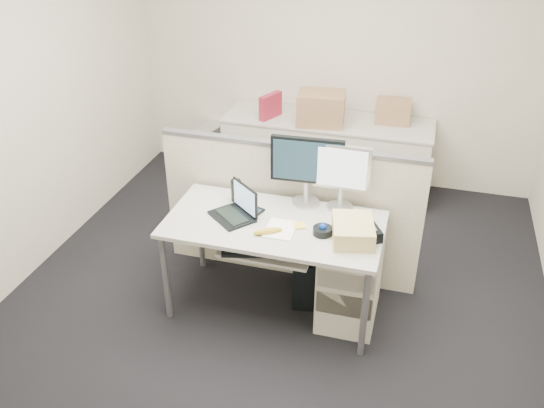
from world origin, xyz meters
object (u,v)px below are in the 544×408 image
(desk, at_px, (274,230))
(monitor_main, at_px, (307,171))
(desk_phone, at_px, (361,233))
(laptop, at_px, (231,204))

(desk, height_order, monitor_main, monitor_main)
(desk_phone, bearing_deg, monitor_main, 112.83)
(monitor_main, xyz_separation_m, laptop, (-0.45, -0.34, -0.15))
(monitor_main, distance_m, desk_phone, 0.61)
(laptop, distance_m, desk_phone, 0.90)
(laptop, bearing_deg, desk_phone, 39.26)
(laptop, bearing_deg, monitor_main, 76.84)
(monitor_main, xyz_separation_m, desk_phone, (0.45, -0.35, -0.22))
(monitor_main, bearing_deg, laptop, -146.08)
(desk, xyz_separation_m, laptop, (-0.30, -0.02, 0.18))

